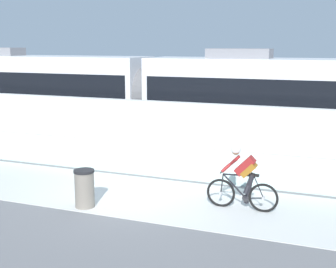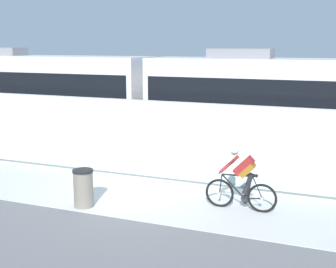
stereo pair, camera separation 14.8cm
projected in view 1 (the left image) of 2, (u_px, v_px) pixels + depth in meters
ground_plane at (127, 194)px, 12.33m from camera, size 200.00×200.00×0.00m
bike_path_deck at (127, 194)px, 12.33m from camera, size 32.00×3.20×0.01m
glass_parapet at (153, 160)px, 13.92m from camera, size 32.00×0.05×1.01m
concrete_barrier_wall at (174, 133)px, 15.47m from camera, size 32.00×0.36×2.08m
tram_rail_near at (196, 147)px, 17.94m from camera, size 32.00×0.08×0.01m
tram_rail_far at (207, 140)px, 19.25m from camera, size 32.00×0.08×0.01m
tram at (149, 95)px, 19.05m from camera, size 22.56×2.54×3.81m
cyclist_on_bike at (243, 179)px, 11.07m from camera, size 1.77×0.58×1.61m
trash_bin at (85, 189)px, 11.28m from camera, size 0.51×0.51×0.96m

